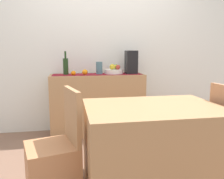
% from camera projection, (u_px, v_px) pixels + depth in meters
% --- Properties ---
extents(ground_plane, '(6.40, 6.40, 0.02)m').
position_uv_depth(ground_plane, '(119.00, 160.00, 2.65)').
color(ground_plane, '#805E4C').
rests_on(ground_plane, ground).
extents(room_wall_rear, '(6.40, 0.06, 2.70)m').
position_uv_depth(room_wall_rear, '(103.00, 41.00, 3.57)').
color(room_wall_rear, white).
rests_on(room_wall_rear, ground).
extents(sideboard_console, '(1.34, 0.42, 0.87)m').
position_uv_depth(sideboard_console, '(98.00, 104.00, 3.45)').
color(sideboard_console, tan).
rests_on(sideboard_console, ground).
extents(table_runner, '(1.26, 0.32, 0.01)m').
position_uv_depth(table_runner, '(97.00, 74.00, 3.38)').
color(table_runner, maroon).
rests_on(table_runner, sideboard_console).
extents(fruit_bowl, '(0.26, 0.26, 0.06)m').
position_uv_depth(fruit_bowl, '(114.00, 72.00, 3.41)').
color(fruit_bowl, white).
rests_on(fruit_bowl, table_runner).
extents(apple_left, '(0.07, 0.07, 0.07)m').
position_uv_depth(apple_left, '(118.00, 67.00, 3.37)').
color(apple_left, '#B33A2D').
rests_on(apple_left, fruit_bowl).
extents(apple_front, '(0.08, 0.08, 0.08)m').
position_uv_depth(apple_front, '(112.00, 67.00, 3.37)').
color(apple_front, gold).
rests_on(apple_front, fruit_bowl).
extents(apple_upper, '(0.07, 0.07, 0.07)m').
position_uv_depth(apple_upper, '(116.00, 67.00, 3.48)').
color(apple_upper, '#9AB331').
rests_on(apple_upper, fruit_bowl).
extents(wine_bottle, '(0.07, 0.07, 0.33)m').
position_uv_depth(wine_bottle, '(66.00, 66.00, 3.28)').
color(wine_bottle, '#1F3918').
rests_on(wine_bottle, sideboard_console).
extents(coffee_maker, '(0.16, 0.18, 0.34)m').
position_uv_depth(coffee_maker, '(131.00, 62.00, 3.44)').
color(coffee_maker, black).
rests_on(coffee_maker, sideboard_console).
extents(ceramic_vase, '(0.09, 0.09, 0.18)m').
position_uv_depth(ceramic_vase, '(99.00, 68.00, 3.37)').
color(ceramic_vase, slate).
rests_on(ceramic_vase, sideboard_console).
extents(orange_loose_far, '(0.08, 0.08, 0.08)m').
position_uv_depth(orange_loose_far, '(85.00, 72.00, 3.30)').
color(orange_loose_far, orange).
rests_on(orange_loose_far, sideboard_console).
extents(orange_loose_end, '(0.07, 0.07, 0.07)m').
position_uv_depth(orange_loose_end, '(73.00, 73.00, 3.22)').
color(orange_loose_end, orange).
rests_on(orange_loose_end, sideboard_console).
extents(dining_table, '(1.16, 0.84, 0.74)m').
position_uv_depth(dining_table, '(152.00, 147.00, 2.07)').
color(dining_table, '#B08054').
rests_on(dining_table, ground).
extents(chair_near_window, '(0.49, 0.49, 0.90)m').
position_uv_depth(chair_near_window, '(54.00, 166.00, 1.94)').
color(chair_near_window, tan).
rests_on(chair_near_window, ground).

